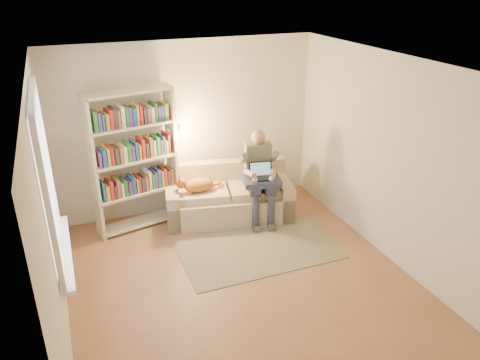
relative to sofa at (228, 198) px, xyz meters
name	(u,v)px	position (x,y,z in m)	size (l,w,h in m)	color
floor	(243,284)	(-0.44, -1.70, -0.29)	(4.50, 4.50, 0.00)	brown
ceiling	(244,67)	(-0.44, -1.70, 2.31)	(4.00, 4.50, 0.02)	white
wall_left	(49,220)	(-2.44, -1.70, 1.01)	(0.02, 4.50, 2.60)	silver
wall_right	(392,162)	(1.56, -1.70, 1.01)	(0.02, 4.50, 2.60)	silver
wall_back	(187,128)	(-0.44, 0.55, 1.01)	(4.00, 0.02, 2.60)	silver
wall_front	(366,315)	(-0.44, -3.95, 1.01)	(4.00, 0.02, 2.60)	silver
window	(53,203)	(-2.39, -1.50, 1.09)	(0.12, 1.52, 1.69)	white
sofa	(228,198)	(0.00, 0.00, 0.00)	(2.00, 1.21, 0.79)	tan
person	(259,171)	(0.41, -0.24, 0.48)	(0.49, 0.67, 1.37)	slate
cat	(198,185)	(-0.47, -0.02, 0.32)	(0.69, 0.32, 0.25)	orange
blanket	(260,180)	(0.36, -0.36, 0.40)	(0.53, 0.44, 0.09)	#2A2F49
laptop	(259,174)	(0.36, -0.35, 0.49)	(0.37, 0.32, 0.29)	black
bookshelf	(134,154)	(-1.32, 0.20, 0.84)	(1.39, 0.56, 2.04)	beige
rug	(258,249)	(0.03, -1.07, -0.28)	(2.10, 1.24, 0.01)	gray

